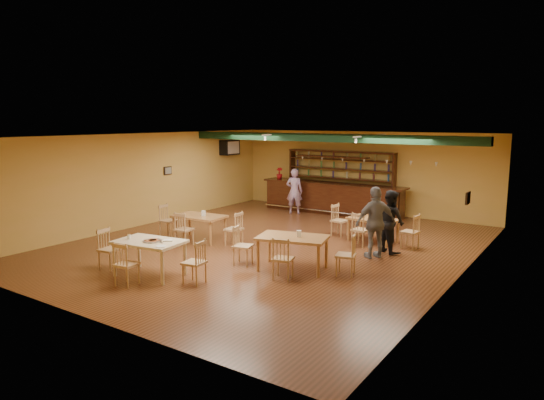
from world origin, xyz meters
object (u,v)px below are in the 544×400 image
Objects in this scene: dining_table_b at (373,230)px; patron_bar at (294,191)px; bar_counter at (332,198)px; dining_table_c at (200,228)px; near_table at (150,258)px; patron_right_a at (391,221)px; dining_table_d at (293,253)px.

patron_bar is (-4.06, 2.39, 0.49)m from dining_table_b.
bar_counter is 3.81× the size of dining_table_c.
dining_table_b is 4.73m from patron_bar.
near_table reaches higher than dining_table_c.
bar_counter is 5.48m from patron_right_a.
bar_counter is 7.15m from dining_table_d.
dining_table_c is 0.98× the size of near_table.
dining_table_d is (-0.52, -3.52, 0.05)m from dining_table_b.
bar_counter reaches higher than dining_table_c.
dining_table_b is (2.93, -3.21, -0.23)m from bar_counter.
dining_table_c is 3.30m from near_table.
dining_table_b is 4.95m from dining_table_c.
dining_table_d is at bearing -18.27° from dining_table_c.
bar_counter reaches higher than dining_table_d.
bar_counter is at bearing -12.92° from patron_right_a.
near_table is 0.89× the size of patron_bar.
bar_counter is 3.37× the size of patron_right_a.
patron_bar is at bearing 106.20° from dining_table_d.
patron_bar reaches higher than dining_table_d.
near_table is at bearing -71.69° from dining_table_c.
patron_bar reaches higher than patron_right_a.
near_table reaches higher than dining_table_d.
dining_table_c is 0.93× the size of dining_table_d.
dining_table_c is at bearing 69.37° from patron_bar.
bar_counter is at bearing 73.29° from dining_table_c.
bar_counter is at bearing -162.79° from patron_bar.
patron_right_a reaches higher than dining_table_c.
dining_table_d is at bearing 101.91° from patron_bar.
dining_table_c is 3.79m from dining_table_d.
dining_table_c is 5.03m from patron_bar.
bar_counter is at bearing 139.89° from dining_table_b.
patron_right_a is at bearing -47.06° from bar_counter.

